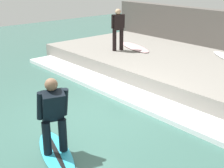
{
  "coord_description": "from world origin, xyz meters",
  "views": [
    {
      "loc": [
        -4.18,
        -5.43,
        3.33
      ],
      "look_at": [
        0.55,
        0.0,
        0.7
      ],
      "focal_mm": 50.0,
      "sensor_mm": 36.0,
      "label": 1
    }
  ],
  "objects_px": {
    "surfboard_riding": "(56,153)",
    "surfer_riding": "(53,113)",
    "surfboard_waiting_near": "(135,47)",
    "surfer_waiting_near": "(118,27)"
  },
  "relations": [
    {
      "from": "surfboard_riding",
      "to": "surfer_riding",
      "type": "distance_m",
      "value": 0.86
    },
    {
      "from": "surfer_riding",
      "to": "surfer_waiting_near",
      "type": "relative_size",
      "value": 0.98
    },
    {
      "from": "surfboard_riding",
      "to": "surfer_riding",
      "type": "height_order",
      "value": "surfer_riding"
    },
    {
      "from": "surfer_riding",
      "to": "surfboard_waiting_near",
      "type": "distance_m",
      "value": 6.84
    },
    {
      "from": "surfer_waiting_near",
      "to": "surfboard_waiting_near",
      "type": "bearing_deg",
      "value": -7.83
    },
    {
      "from": "surfer_riding",
      "to": "surfboard_waiting_near",
      "type": "relative_size",
      "value": 0.75
    },
    {
      "from": "surfboard_riding",
      "to": "surfboard_waiting_near",
      "type": "height_order",
      "value": "surfboard_waiting_near"
    },
    {
      "from": "surfboard_waiting_near",
      "to": "surfer_riding",
      "type": "bearing_deg",
      "value": -147.71
    },
    {
      "from": "surfboard_riding",
      "to": "surfboard_waiting_near",
      "type": "xyz_separation_m",
      "value": [
        5.78,
        3.65,
        0.54
      ]
    },
    {
      "from": "surfboard_riding",
      "to": "surfer_riding",
      "type": "xyz_separation_m",
      "value": [
        0.0,
        0.0,
        0.86
      ]
    }
  ]
}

